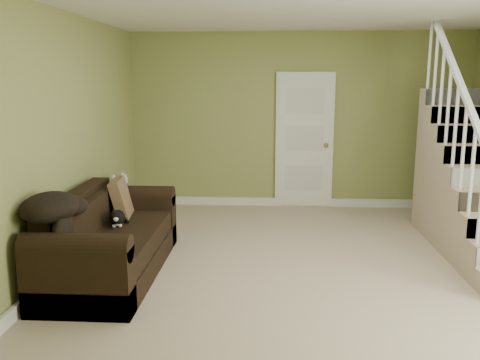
# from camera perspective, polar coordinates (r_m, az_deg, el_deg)

# --- Properties ---
(floor) EXTENTS (5.00, 5.50, 0.01)m
(floor) POSITION_cam_1_polar(r_m,az_deg,el_deg) (5.28, 7.79, -10.19)
(floor) COLOR tan
(floor) RESTS_ON ground
(ceiling) EXTENTS (5.00, 5.50, 0.01)m
(ceiling) POSITION_cam_1_polar(r_m,az_deg,el_deg) (4.96, 8.64, 19.01)
(ceiling) COLOR white
(ceiling) RESTS_ON wall_back
(wall_back) EXTENTS (5.00, 0.04, 2.60)m
(wall_back) POSITION_cam_1_polar(r_m,az_deg,el_deg) (7.68, 6.52, 6.60)
(wall_back) COLOR #87904D
(wall_back) RESTS_ON floor
(wall_front) EXTENTS (5.00, 0.04, 2.60)m
(wall_front) POSITION_cam_1_polar(r_m,az_deg,el_deg) (2.27, 13.82, -5.08)
(wall_front) COLOR #87904D
(wall_front) RESTS_ON floor
(wall_left) EXTENTS (0.04, 5.50, 2.60)m
(wall_left) POSITION_cam_1_polar(r_m,az_deg,el_deg) (5.36, -19.59, 3.96)
(wall_left) COLOR #87904D
(wall_left) RESTS_ON floor
(baseboard_back) EXTENTS (5.00, 0.04, 0.12)m
(baseboard_back) POSITION_cam_1_polar(r_m,az_deg,el_deg) (7.85, 6.33, -2.47)
(baseboard_back) COLOR white
(baseboard_back) RESTS_ON floor
(baseboard_left) EXTENTS (0.04, 5.50, 0.12)m
(baseboard_left) POSITION_cam_1_polar(r_m,az_deg,el_deg) (5.63, -18.46, -8.64)
(baseboard_left) COLOR white
(baseboard_left) RESTS_ON floor
(door) EXTENTS (0.86, 0.12, 2.02)m
(door) POSITION_cam_1_polar(r_m,az_deg,el_deg) (7.67, 7.24, 4.37)
(door) COLOR white
(door) RESTS_ON floor
(staircase) EXTENTS (1.00, 2.51, 2.82)m
(staircase) POSITION_cam_1_polar(r_m,az_deg,el_deg) (6.47, 25.20, -1.22)
(staircase) COLOR tan
(staircase) RESTS_ON floor
(sofa) EXTENTS (0.90, 2.08, 0.82)m
(sofa) POSITION_cam_1_polar(r_m,az_deg,el_deg) (5.26, -14.60, -6.90)
(sofa) COLOR black
(sofa) RESTS_ON floor
(side_table) EXTENTS (0.53, 0.53, 0.76)m
(side_table) POSITION_cam_1_polar(r_m,az_deg,el_deg) (6.55, -13.10, -3.53)
(side_table) COLOR black
(side_table) RESTS_ON floor
(cat) EXTENTS (0.24, 0.42, 0.20)m
(cat) POSITION_cam_1_polar(r_m,az_deg,el_deg) (5.36, -13.66, -4.16)
(cat) COLOR black
(cat) RESTS_ON sofa
(banana) EXTENTS (0.10, 0.18, 0.05)m
(banana) POSITION_cam_1_polar(r_m,az_deg,el_deg) (4.82, -14.45, -6.65)
(banana) COLOR yellow
(banana) RESTS_ON sofa
(throw_pillow) EXTENTS (0.27, 0.47, 0.46)m
(throw_pillow) POSITION_cam_1_polar(r_m,az_deg,el_deg) (5.73, -13.16, -2.10)
(throw_pillow) COLOR #4A2E1D
(throw_pillow) RESTS_ON sofa
(throw_blanket) EXTENTS (0.47, 0.61, 0.25)m
(throw_blanket) POSITION_cam_1_polar(r_m,az_deg,el_deg) (4.62, -20.57, -2.87)
(throw_blanket) COLOR black
(throw_blanket) RESTS_ON sofa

